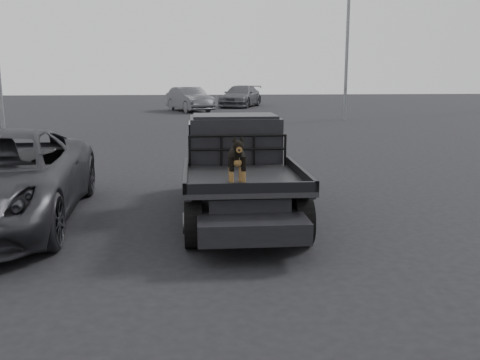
{
  "coord_description": "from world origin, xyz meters",
  "views": [
    {
      "loc": [
        -0.22,
        -7.71,
        2.58
      ],
      "look_at": [
        0.42,
        -0.48,
        1.13
      ],
      "focal_mm": 40.0,
      "sensor_mm": 36.0,
      "label": 1
    }
  ],
  "objects_px": {
    "dog": "(237,160)",
    "distant_car_a": "(190,99)",
    "flatbed_ute": "(239,192)",
    "distant_car_b": "(241,96)"
  },
  "relations": [
    {
      "from": "distant_car_a",
      "to": "distant_car_b",
      "type": "distance_m",
      "value": 6.33
    },
    {
      "from": "dog",
      "to": "distant_car_a",
      "type": "distance_m",
      "value": 29.67
    },
    {
      "from": "distant_car_a",
      "to": "distant_car_b",
      "type": "bearing_deg",
      "value": 29.11
    },
    {
      "from": "dog",
      "to": "distant_car_b",
      "type": "height_order",
      "value": "same"
    },
    {
      "from": "dog",
      "to": "distant_car_b",
      "type": "bearing_deg",
      "value": 84.8
    },
    {
      "from": "distant_car_a",
      "to": "dog",
      "type": "bearing_deg",
      "value": -110.0
    },
    {
      "from": "dog",
      "to": "distant_car_b",
      "type": "distance_m",
      "value": 34.7
    },
    {
      "from": "flatbed_ute",
      "to": "distant_car_a",
      "type": "height_order",
      "value": "distant_car_a"
    },
    {
      "from": "flatbed_ute",
      "to": "distant_car_b",
      "type": "relative_size",
      "value": 0.94
    },
    {
      "from": "dog",
      "to": "distant_car_b",
      "type": "relative_size",
      "value": 0.13
    }
  ]
}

